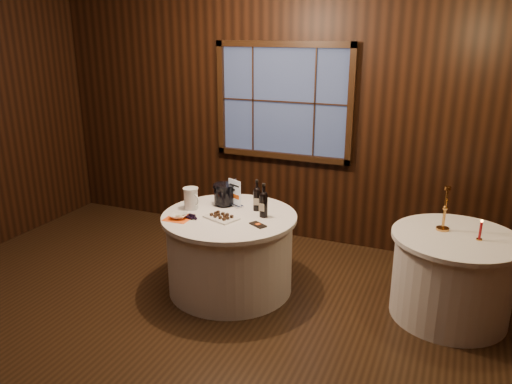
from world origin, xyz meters
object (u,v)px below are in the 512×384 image
at_px(sign_stand, 235,197).
at_px(side_table, 452,276).
at_px(main_table, 230,252).
at_px(grape_bunch, 192,216).
at_px(chocolate_box, 258,225).
at_px(ice_bucket, 224,194).
at_px(port_bottle_right, 264,202).
at_px(cracker_bowl, 179,216).
at_px(red_candle, 480,232).
at_px(chocolate_plate, 221,217).
at_px(brass_candlestick, 444,214).
at_px(port_bottle_left, 257,197).
at_px(glass_pitcher, 191,198).

bearing_deg(sign_stand, side_table, 26.33).
xyz_separation_m(main_table, side_table, (2.00, 0.30, 0.00)).
distance_m(side_table, grape_bunch, 2.37).
height_order(side_table, chocolate_box, chocolate_box).
height_order(side_table, ice_bucket, ice_bucket).
xyz_separation_m(ice_bucket, grape_bunch, (-0.11, -0.45, -0.09)).
height_order(port_bottle_right, cracker_bowl, port_bottle_right).
relative_size(main_table, red_candle, 7.05).
bearing_deg(cracker_bowl, main_table, 33.24).
bearing_deg(grape_bunch, side_table, 12.77).
bearing_deg(chocolate_box, side_table, 44.60).
relative_size(chocolate_plate, grape_bunch, 1.86).
xyz_separation_m(main_table, brass_candlestick, (1.88, 0.39, 0.53)).
xyz_separation_m(port_bottle_left, red_candle, (1.98, 0.05, -0.06)).
bearing_deg(glass_pitcher, chocolate_box, 12.07).
bearing_deg(port_bottle_right, red_candle, 13.47).
bearing_deg(port_bottle_left, grape_bunch, -148.21).
height_order(grape_bunch, cracker_bowl, same).
bearing_deg(cracker_bowl, chocolate_plate, 21.54).
xyz_separation_m(chocolate_plate, grape_bunch, (-0.25, -0.10, 0.00)).
bearing_deg(chocolate_plate, side_table, 11.54).
xyz_separation_m(port_bottle_left, brass_candlestick, (1.69, 0.17, 0.01)).
distance_m(port_bottle_right, chocolate_plate, 0.41).
xyz_separation_m(port_bottle_right, chocolate_box, (0.04, -0.23, -0.13)).
relative_size(side_table, red_candle, 5.95).
bearing_deg(sign_stand, ice_bucket, -149.58).
height_order(main_table, port_bottle_left, port_bottle_left).
bearing_deg(chocolate_box, ice_bucket, 173.98).
distance_m(main_table, grape_bunch, 0.54).
bearing_deg(chocolate_plate, red_candle, 9.97).
distance_m(ice_bucket, grape_bunch, 0.47).
relative_size(sign_stand, brass_candlestick, 0.71).
bearing_deg(side_table, chocolate_plate, -168.46).
height_order(sign_stand, brass_candlestick, brass_candlestick).
bearing_deg(grape_bunch, port_bottle_left, 43.19).
height_order(chocolate_plate, grape_bunch, same).
bearing_deg(grape_bunch, glass_pitcher, 121.22).
relative_size(port_bottle_right, glass_pitcher, 1.53).
relative_size(chocolate_plate, cracker_bowl, 2.16).
relative_size(sign_stand, port_bottle_right, 0.87).
height_order(main_table, side_table, same).
xyz_separation_m(glass_pitcher, brass_candlestick, (2.29, 0.38, 0.04)).
relative_size(chocolate_plate, glass_pitcher, 1.66).
bearing_deg(side_table, port_bottle_left, -177.52).
height_order(port_bottle_right, red_candle, port_bottle_right).
relative_size(grape_bunch, cracker_bowl, 1.16).
xyz_separation_m(main_table, ice_bucket, (-0.17, 0.23, 0.50)).
xyz_separation_m(glass_pitcher, red_candle, (2.59, 0.26, -0.04)).
xyz_separation_m(sign_stand, brass_candlestick, (1.93, 0.15, 0.05)).
bearing_deg(brass_candlestick, main_table, -168.28).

